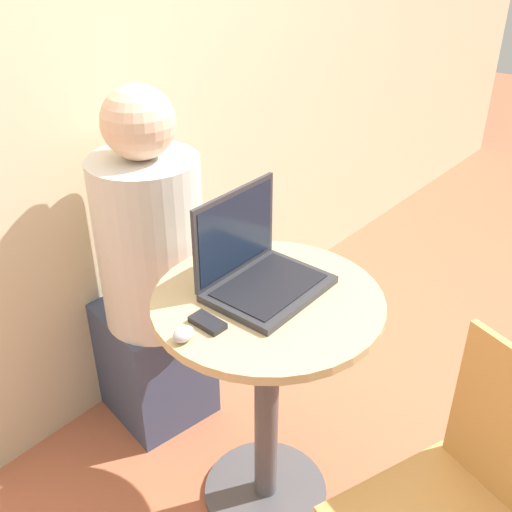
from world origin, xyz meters
TOP-DOWN VIEW (x-y plane):
  - ground_plane at (0.00, 0.00)m, footprint 12.00×12.00m
  - back_wall at (0.00, 0.76)m, footprint 7.00×0.05m
  - round_table at (0.00, 0.00)m, footprint 0.60×0.60m
  - laptop at (0.02, 0.05)m, footprint 0.31×0.24m
  - cell_phone at (-0.18, 0.04)m, footprint 0.05×0.09m
  - computer_mouse at (-0.26, 0.04)m, footprint 0.06×0.04m
  - person_seated at (0.04, 0.56)m, footprint 0.39×0.54m

SIDE VIEW (x-z plane):
  - ground_plane at x=0.00m, z-range 0.00..0.00m
  - person_seated at x=0.04m, z-range -0.10..1.11m
  - round_table at x=0.00m, z-range 0.14..0.89m
  - cell_phone at x=-0.18m, z-range 0.75..0.77m
  - computer_mouse at x=-0.26m, z-range 0.75..0.79m
  - laptop at x=0.02m, z-range 0.68..0.94m
  - back_wall at x=0.00m, z-range 0.00..2.60m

